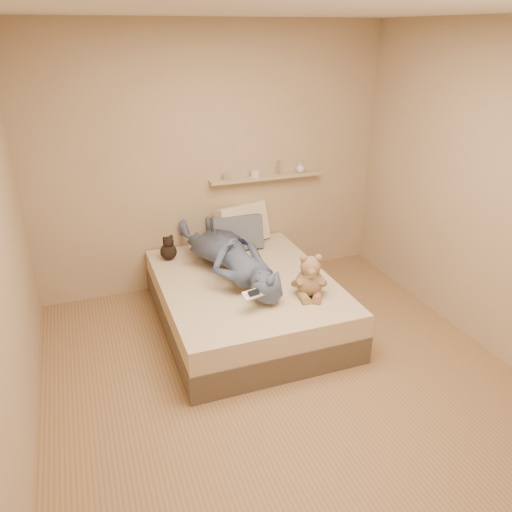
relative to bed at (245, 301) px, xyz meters
name	(u,v)px	position (x,y,z in m)	size (l,w,h in m)	color
room	(290,226)	(0.00, -0.93, 1.08)	(3.80, 3.80, 3.80)	#9A6E4F
bed	(245,301)	(0.00, 0.00, 0.00)	(1.50, 1.90, 0.45)	brown
game_console	(254,294)	(-0.12, -0.55, 0.39)	(0.19, 0.12, 0.06)	silver
teddy_bear	(310,279)	(0.41, -0.47, 0.38)	(0.30, 0.31, 0.38)	#A4785A
dark_plush	(168,249)	(-0.56, 0.66, 0.33)	(0.16, 0.16, 0.25)	black
pillow_cream	(243,224)	(0.26, 0.83, 0.43)	(0.55, 0.16, 0.40)	beige
pillow_grey	(238,233)	(0.16, 0.69, 0.40)	(0.50, 0.14, 0.34)	slate
person	(229,254)	(-0.10, 0.18, 0.41)	(0.57, 1.55, 0.37)	#464E6F
wall_shelf	(266,177)	(0.55, 0.91, 0.88)	(1.20, 0.12, 0.03)	tan
shelf_bottles	(275,171)	(0.65, 0.91, 0.94)	(0.91, 0.12, 0.15)	#A39B8B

